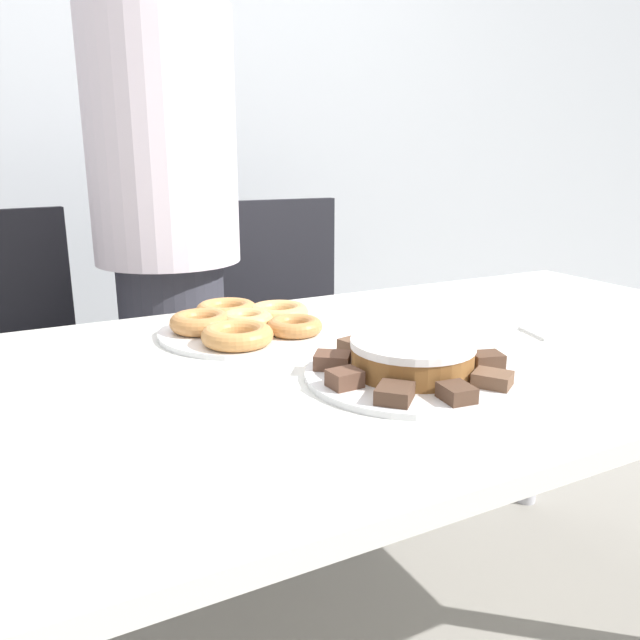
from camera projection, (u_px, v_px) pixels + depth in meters
name	position (u px, v px, depth m)	size (l,w,h in m)	color
wall_back	(122.00, 84.00, 2.21)	(8.00, 0.05, 2.60)	#B2B7BC
table	(327.00, 402.00, 1.06)	(1.96, 0.88, 0.72)	silver
person_standing	(168.00, 242.00, 1.63)	(0.37, 0.37, 1.60)	#383842
office_chair_left	(18.00, 402.00, 1.60)	(0.51, 0.51, 0.92)	black
office_chair_right	(296.00, 356.00, 1.95)	(0.46, 0.46, 0.92)	black
plate_cake	(411.00, 375.00, 0.96)	(0.33, 0.33, 0.01)	white
plate_donuts	(247.00, 331.00, 1.20)	(0.33, 0.33, 0.01)	white
frosted_cake	(412.00, 356.00, 0.96)	(0.19, 0.19, 0.05)	brown
lamington_0	(345.00, 379.00, 0.90)	(0.05, 0.04, 0.02)	brown
lamington_1	(395.00, 393.00, 0.85)	(0.07, 0.07, 0.02)	#513828
lamington_2	(457.00, 393.00, 0.85)	(0.05, 0.05, 0.02)	#513828
lamington_3	(492.00, 379.00, 0.90)	(0.07, 0.07, 0.02)	brown
lamington_4	(487.00, 360.00, 0.98)	(0.06, 0.05, 0.02)	#513828
lamington_5	(450.00, 345.00, 1.05)	(0.07, 0.07, 0.03)	brown
lamington_6	(400.00, 340.00, 1.08)	(0.06, 0.06, 0.03)	brown
lamington_7	(356.00, 346.00, 1.05)	(0.05, 0.06, 0.02)	brown
lamington_8	(332.00, 360.00, 0.98)	(0.07, 0.07, 0.02)	brown
donut_0	(246.00, 321.00, 1.20)	(0.10, 0.10, 0.03)	#E5AD66
donut_1	(227.00, 310.00, 1.27)	(0.12, 0.12, 0.03)	#D18E4C
donut_2	(201.00, 322.00, 1.18)	(0.12, 0.12, 0.03)	#C68447
donut_3	(237.00, 335.00, 1.10)	(0.13, 0.13, 0.03)	#D18E4C
donut_4	(295.00, 326.00, 1.16)	(0.10, 0.10, 0.03)	#C68447
donut_5	(278.00, 312.00, 1.26)	(0.12, 0.12, 0.03)	#E5AD66
napkin	(556.00, 332.00, 1.20)	(0.13, 0.11, 0.01)	white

